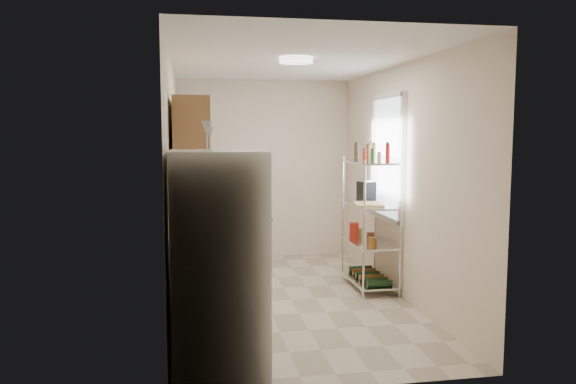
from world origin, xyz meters
name	(u,v)px	position (x,y,z in m)	size (l,w,h in m)	color
room	(291,183)	(0.00, 0.00, 1.30)	(2.52, 4.42, 2.62)	beige
counter_run	(205,254)	(-0.92, 0.44, 0.45)	(0.63, 3.51, 0.90)	#A77347
upper_cabinets	(191,136)	(-1.05, 0.10, 1.81)	(0.33, 2.20, 0.72)	#A77347
range_hood	(196,170)	(-1.00, 0.90, 1.39)	(0.50, 0.60, 0.12)	#B7BABC
window	(388,158)	(1.23, 0.35, 1.55)	(0.06, 1.00, 1.46)	white
bakers_rack	(371,196)	(1.00, 0.30, 1.11)	(0.45, 0.90, 1.73)	silver
ceiling_dome	(296,60)	(0.00, -0.30, 2.57)	(0.34, 0.34, 0.06)	white
refrigerator	(219,264)	(-0.87, -1.77, 0.86)	(0.71, 0.71, 1.71)	white
wine_glass_a	(210,139)	(-0.93, -1.88, 1.80)	(0.06, 0.06, 0.17)	silver
wine_glass_b	(207,136)	(-0.95, -1.85, 1.82)	(0.08, 0.08, 0.21)	silver
rice_cooker	(202,210)	(-0.96, 0.17, 1.00)	(0.25, 0.25, 0.20)	white
frying_pan_large	(197,207)	(-1.00, 1.03, 0.92)	(0.23, 0.23, 0.04)	black
frying_pan_small	(206,204)	(-0.88, 1.29, 0.92)	(0.21, 0.21, 0.04)	black
cutting_board	(368,204)	(0.94, 0.18, 1.02)	(0.31, 0.40, 0.03)	tan
espresso_machine	(366,191)	(1.03, 0.54, 1.14)	(0.15, 0.23, 0.26)	black
storage_bag	(354,230)	(0.90, 0.60, 0.65)	(0.11, 0.15, 0.18)	#A82414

